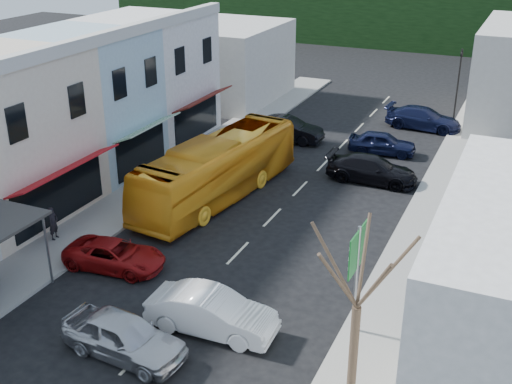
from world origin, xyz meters
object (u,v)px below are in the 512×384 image
bus (218,171)px  traffic_signal (458,84)px  street_tree (357,307)px  car_red (115,253)px  car_white (212,315)px  direction_sign (356,282)px  car_silver (124,338)px  pedestrian_left (53,222)px

bus → traffic_signal: bearing=71.9°
street_tree → traffic_signal: 32.53m
street_tree → car_red: bearing=160.3°
car_white → direction_sign: (4.73, 1.99, 1.47)m
direction_sign → street_tree: (1.02, -3.81, 1.55)m
street_tree → car_silver: bearing=-175.4°
car_white → traffic_signal: traffic_signal is taller
traffic_signal → pedestrian_left: bearing=42.2°
pedestrian_left → direction_sign: direction_sign is taller
car_white → traffic_signal: (4.14, 30.65, 1.87)m
car_red → bus: bearing=-9.9°
pedestrian_left → street_tree: bearing=-115.9°
pedestrian_left → direction_sign: bearing=-102.9°
bus → pedestrian_left: 8.89m
bus → direction_sign: (9.97, -8.75, 0.62)m
car_silver → pedestrian_left: (-7.79, 5.65, 0.30)m
car_red → direction_sign: direction_sign is taller
pedestrian_left → street_tree: size_ratio=0.23×
car_white → street_tree: street_tree is taller
car_silver → street_tree: size_ratio=0.59×
pedestrian_left → street_tree: street_tree is taller
car_silver → car_red: size_ratio=0.96×
pedestrian_left → car_white: bearing=-116.0°
car_red → traffic_signal: size_ratio=0.89×
car_silver → street_tree: street_tree is taller
car_white → traffic_signal: 30.99m
car_white → direction_sign: size_ratio=1.02×
bus → car_silver: size_ratio=2.64×
street_tree → pedestrian_left: bearing=162.2°
pedestrian_left → car_silver: bearing=-134.1°
car_silver → pedestrian_left: bearing=58.6°
car_white → street_tree: size_ratio=0.59×
bus → car_red: bearing=-87.3°
bus → car_white: bus is taller
bus → car_silver: 13.59m
car_silver → street_tree: 8.44m
pedestrian_left → car_red: bearing=-110.2°
bus → car_red: 8.47m
car_red → pedestrian_left: size_ratio=2.71×
direction_sign → traffic_signal: size_ratio=0.84×
direction_sign → car_silver: bearing=-145.0°
direction_sign → pedestrian_left: bearing=177.3°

